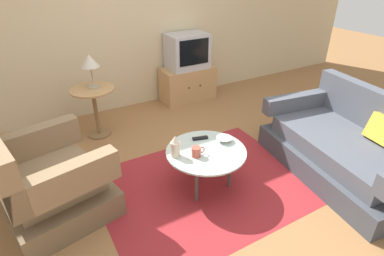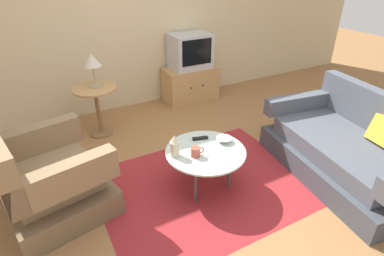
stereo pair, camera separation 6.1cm
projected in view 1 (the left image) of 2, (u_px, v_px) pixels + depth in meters
ground_plane at (205, 181)px, 3.19m from camera, size 16.00×16.00×0.00m
back_wall at (121, 14)px, 4.23m from camera, size 9.00×0.12×2.70m
area_rug at (205, 185)px, 3.13m from camera, size 2.06×1.62×0.00m
armchair at (47, 184)px, 2.65m from camera, size 1.01×1.06×0.91m
couch at (348, 149)px, 3.21m from camera, size 1.18×1.79×0.84m
coffee_table at (206, 154)px, 2.94m from camera, size 0.77×0.77×0.42m
side_table at (94, 102)px, 3.81m from camera, size 0.53×0.53×0.64m
tv_stand at (188, 84)px, 4.90m from camera, size 0.84×0.45×0.53m
television at (187, 51)px, 4.65m from camera, size 0.60×0.44×0.52m
table_lamp at (90, 62)px, 3.60m from camera, size 0.22×0.22×0.40m
vase at (175, 147)px, 2.79m from camera, size 0.09×0.09×0.22m
mug at (197, 152)px, 2.82m from camera, size 0.14×0.09×0.09m
bowl at (224, 139)px, 3.06m from camera, size 0.16×0.16×0.04m
tv_remote_dark at (200, 138)px, 3.10m from camera, size 0.16×0.08×0.02m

